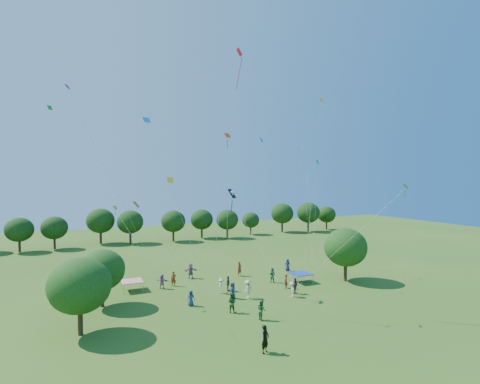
% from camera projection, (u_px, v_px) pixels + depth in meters
% --- Properties ---
extents(ground, '(160.00, 160.00, 0.00)m').
position_uv_depth(ground, '(339.00, 384.00, 22.24)').
color(ground, '#3F631D').
extents(near_tree_west, '(4.81, 4.81, 6.07)m').
position_uv_depth(near_tree_west, '(80.00, 286.00, 29.10)').
color(near_tree_west, '#422B19').
rests_on(near_tree_west, ground).
extents(near_tree_north, '(4.33, 4.33, 5.49)m').
position_uv_depth(near_tree_north, '(102.00, 270.00, 35.58)').
color(near_tree_north, '#422B19').
rests_on(near_tree_north, ground).
extents(near_tree_east, '(5.06, 5.06, 6.33)m').
position_uv_depth(near_tree_east, '(346.00, 247.00, 44.61)').
color(near_tree_east, '#422B19').
rests_on(near_tree_east, ground).
extents(treeline, '(88.01, 8.77, 6.77)m').
position_uv_depth(treeline, '(141.00, 221.00, 71.59)').
color(treeline, '#422B19').
rests_on(treeline, ground).
extents(tent_red_stripe, '(2.20, 2.20, 1.10)m').
position_uv_depth(tent_red_stripe, '(132.00, 281.00, 40.81)').
color(tent_red_stripe, red).
rests_on(tent_red_stripe, ground).
extents(tent_blue, '(2.20, 2.20, 1.10)m').
position_uv_depth(tent_blue, '(301.00, 274.00, 44.05)').
color(tent_blue, '#1934A3').
rests_on(tent_blue, ground).
extents(man_in_black, '(0.87, 0.78, 1.97)m').
position_uv_depth(man_in_black, '(265.00, 339.00, 26.18)').
color(man_in_black, black).
rests_on(man_in_black, ground).
extents(crowd_person_0, '(0.89, 0.82, 1.61)m').
position_uv_depth(crowd_person_0, '(288.00, 265.00, 49.61)').
color(crowd_person_0, navy).
rests_on(crowd_person_0, ground).
extents(crowd_person_1, '(0.74, 0.62, 1.70)m').
position_uv_depth(crowd_person_1, '(174.00, 279.00, 42.52)').
color(crowd_person_1, maroon).
rests_on(crowd_person_1, ground).
extents(crowd_person_2, '(0.98, 0.98, 1.83)m').
position_uv_depth(crowd_person_2, '(232.00, 303.00, 34.13)').
color(crowd_person_2, '#245428').
rests_on(crowd_person_2, ground).
extents(crowd_person_3, '(0.83, 1.15, 1.61)m').
position_uv_depth(crowd_person_3, '(221.00, 286.00, 39.85)').
color(crowd_person_3, beige).
rests_on(crowd_person_3, ground).
extents(crowd_person_4, '(0.92, 1.05, 1.66)m').
position_uv_depth(crowd_person_4, '(228.00, 284.00, 40.63)').
color(crowd_person_4, '#453E37').
rests_on(crowd_person_4, ground).
extents(crowd_person_5, '(1.49, 1.46, 1.65)m').
position_uv_depth(crowd_person_5, '(162.00, 281.00, 41.52)').
color(crowd_person_5, '#A25F9A').
rests_on(crowd_person_5, ground).
extents(crowd_person_6, '(0.76, 0.43, 1.50)m').
position_uv_depth(crowd_person_6, '(191.00, 298.00, 35.91)').
color(crowd_person_6, navy).
rests_on(crowd_person_6, ground).
extents(crowd_person_7, '(0.66, 0.70, 1.59)m').
position_uv_depth(crowd_person_7, '(286.00, 281.00, 41.65)').
color(crowd_person_7, maroon).
rests_on(crowd_person_7, ground).
extents(crowd_person_8, '(0.48, 0.86, 1.72)m').
position_uv_depth(crowd_person_8, '(261.00, 310.00, 32.36)').
color(crowd_person_8, '#2A642E').
rests_on(crowd_person_8, ground).
extents(crowd_person_9, '(0.84, 1.14, 1.59)m').
position_uv_depth(crowd_person_9, '(292.00, 289.00, 38.63)').
color(crowd_person_9, beige).
rests_on(crowd_person_9, ground).
extents(crowd_person_10, '(1.11, 0.93, 1.73)m').
position_uv_depth(crowd_person_10, '(295.00, 286.00, 39.69)').
color(crowd_person_10, '#423B35').
rests_on(crowd_person_10, ground).
extents(crowd_person_11, '(1.76, 0.85, 1.81)m').
position_uv_depth(crowd_person_11, '(191.00, 271.00, 45.88)').
color(crowd_person_11, '#874F78').
rests_on(crowd_person_11, ground).
extents(crowd_person_12, '(0.53, 0.86, 1.66)m').
position_uv_depth(crowd_person_12, '(233.00, 290.00, 38.12)').
color(crowd_person_12, navy).
rests_on(crowd_person_12, ground).
extents(crowd_person_13, '(0.81, 0.69, 1.85)m').
position_uv_depth(crowd_person_13, '(240.00, 269.00, 47.01)').
color(crowd_person_13, maroon).
rests_on(crowd_person_13, ground).
extents(crowd_person_14, '(0.91, 0.92, 1.70)m').
position_uv_depth(crowd_person_14, '(272.00, 275.00, 44.07)').
color(crowd_person_14, '#275C36').
rests_on(crowd_person_14, ground).
extents(crowd_person_15, '(1.36, 1.02, 1.90)m').
position_uv_depth(crowd_person_15, '(248.00, 289.00, 38.16)').
color(crowd_person_15, beige).
rests_on(crowd_person_15, ground).
extents(pirate_kite, '(3.28, 7.11, 9.88)m').
position_uv_depth(pirate_kite, '(233.00, 195.00, 38.85)').
color(pirate_kite, black).
extents(red_high_kite, '(4.26, 2.55, 23.33)m').
position_uv_depth(red_high_kite, '(235.00, 95.00, 35.18)').
color(red_high_kite, red).
extents(small_kite_0, '(6.42, 1.67, 9.12)m').
position_uv_depth(small_kite_0, '(149.00, 222.00, 29.97)').
color(small_kite_0, '#CB5A0B').
extents(small_kite_1, '(0.60, 2.59, 19.41)m').
position_uv_depth(small_kite_1, '(316.00, 152.00, 40.04)').
color(small_kite_1, orange).
extents(small_kite_2, '(4.06, 6.33, 7.72)m').
position_uv_depth(small_kite_2, '(122.00, 220.00, 43.84)').
color(small_kite_2, gold).
extents(small_kite_3, '(9.53, 5.24, 10.41)m').
position_uv_depth(small_kite_3, '(383.00, 208.00, 36.74)').
color(small_kite_3, '#1A901A').
extents(small_kite_4, '(0.50, 2.89, 14.66)m').
position_uv_depth(small_kite_4, '(266.00, 183.00, 33.39)').
color(small_kite_4, '#1244B9').
extents(small_kite_5, '(1.09, 5.20, 15.28)m').
position_uv_depth(small_kite_5, '(302.00, 172.00, 51.15)').
color(small_kite_5, '#681685').
extents(small_kite_6, '(2.02, 3.94, 11.46)m').
position_uv_depth(small_kite_6, '(308.00, 197.00, 50.79)').
color(small_kite_6, white).
extents(small_kite_7, '(1.41, 0.86, 13.36)m').
position_uv_depth(small_kite_7, '(317.00, 179.00, 48.08)').
color(small_kite_7, '#0BAE94').
extents(small_kite_8, '(0.95, 1.81, 15.09)m').
position_uv_depth(small_kite_8, '(227.00, 168.00, 34.37)').
color(small_kite_8, '#BA400A').
extents(small_kite_9, '(0.93, 0.58, 18.77)m').
position_uv_depth(small_kite_9, '(247.00, 156.00, 43.71)').
color(small_kite_9, orange).
extents(small_kite_10, '(5.47, 0.41, 11.06)m').
position_uv_depth(small_kite_10, '(179.00, 200.00, 34.76)').
color(small_kite_10, '#FCB016').
extents(small_kite_11, '(10.82, 2.18, 18.40)m').
position_uv_depth(small_kite_11, '(83.00, 160.00, 39.00)').
color(small_kite_11, '#1A8F21').
extents(small_kite_12, '(4.96, 5.22, 16.45)m').
position_uv_depth(small_kite_12, '(159.00, 156.00, 33.05)').
color(small_kite_12, '#1383C2').
extents(small_kite_13, '(9.12, 4.25, 19.28)m').
position_uv_depth(small_kite_13, '(96.00, 147.00, 35.08)').
color(small_kite_13, purple).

